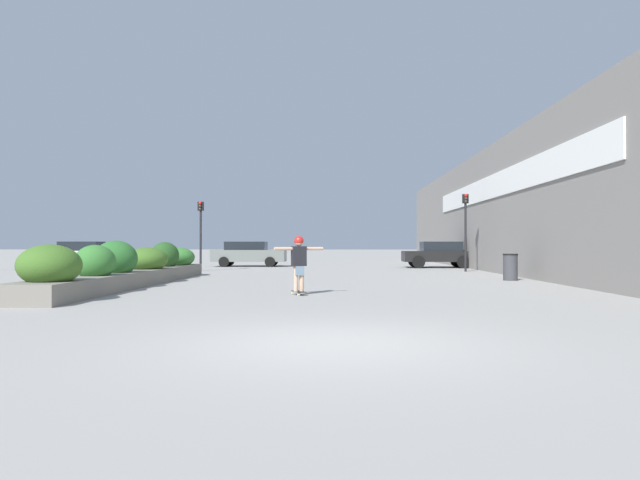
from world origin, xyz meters
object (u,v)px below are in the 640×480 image
at_px(skateboarder, 299,258).
at_px(traffic_light_left, 201,224).
at_px(traffic_light_right, 466,219).
at_px(car_center_left, 248,253).
at_px(skateboard, 299,292).
at_px(car_rightmost, 80,253).
at_px(car_center_right, 625,253).
at_px(car_leftmost, 439,254).
at_px(trash_bin, 510,267).

xyz_separation_m(skateboarder, traffic_light_left, (-5.81, 13.59, 1.40)).
xyz_separation_m(traffic_light_left, traffic_light_right, (13.22, -0.35, 0.20)).
xyz_separation_m(skateboarder, car_center_left, (-4.30, 19.58, -0.19)).
xyz_separation_m(skateboard, car_center_left, (-4.30, 19.58, 0.72)).
bearing_deg(car_center_left, car_rightmost, -100.00).
bearing_deg(traffic_light_left, skateboarder, -66.83).
height_order(skateboarder, car_center_right, skateboarder).
bearing_deg(car_center_right, car_center_left, -87.91).
distance_m(skateboarder, car_rightmost, 26.62).
bearing_deg(traffic_light_left, car_leftmost, 18.96).
relative_size(skateboarder, car_center_left, 0.33).
height_order(skateboard, car_rightmost, car_rightmost).
distance_m(car_rightmost, traffic_light_left, 12.72).
relative_size(car_leftmost, traffic_light_left, 1.15).
relative_size(skateboarder, car_center_right, 0.34).
bearing_deg(car_leftmost, traffic_light_right, -174.65).
relative_size(traffic_light_left, traffic_light_right, 0.91).
relative_size(trash_bin, car_rightmost, 0.22).
bearing_deg(skateboarder, car_center_right, 23.41).
bearing_deg(trash_bin, car_center_right, 51.35).
xyz_separation_m(skateboarder, car_center_right, (18.79, 20.42, -0.19)).
distance_m(skateboard, car_rightmost, 26.63).
relative_size(car_rightmost, traffic_light_left, 1.32).
distance_m(car_center_left, traffic_light_right, 13.43).
bearing_deg(car_leftmost, skateboarder, 158.83).
height_order(skateboard, car_center_left, car_center_left).
distance_m(car_leftmost, car_center_right, 12.08).
bearing_deg(skateboarder, traffic_light_right, 36.81).
relative_size(skateboarder, car_leftmost, 0.36).
height_order(skateboarder, trash_bin, skateboarder).
height_order(car_center_left, traffic_light_right, traffic_light_right).
relative_size(car_center_left, traffic_light_right, 1.16).
relative_size(car_center_right, traffic_light_right, 1.13).
xyz_separation_m(skateboard, skateboarder, (0.00, 0.00, 0.91)).
bearing_deg(traffic_light_left, car_rightmost, 140.76).
relative_size(car_leftmost, car_center_right, 0.93).
relative_size(car_center_right, car_rightmost, 0.94).
bearing_deg(car_center_left, car_leftmost, 81.89).
relative_size(car_leftmost, traffic_light_right, 1.06).
height_order(skateboarder, car_center_left, skateboarder).
bearing_deg(skateboarder, skateboard, -121.11).
xyz_separation_m(car_center_left, traffic_light_left, (-1.52, -5.99, 1.59)).
bearing_deg(car_center_right, skateboard, -42.61).
bearing_deg(car_leftmost, car_rightmost, 80.94).
bearing_deg(skateboard, car_rightmost, 101.88).
height_order(car_leftmost, traffic_light_left, traffic_light_left).
bearing_deg(car_rightmost, traffic_light_right, -109.92).
distance_m(car_leftmost, car_center_left, 11.37).
bearing_deg(traffic_light_left, car_center_left, 75.78).
xyz_separation_m(car_center_right, traffic_light_left, (-24.60, -6.84, 1.59)).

